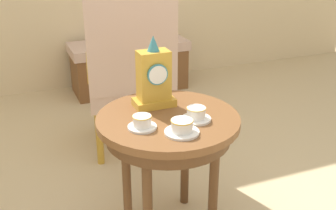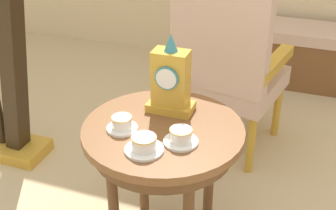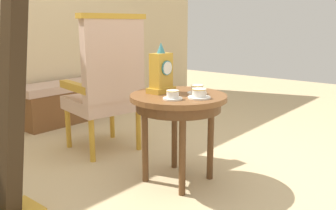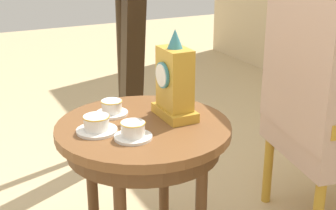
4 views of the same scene
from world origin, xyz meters
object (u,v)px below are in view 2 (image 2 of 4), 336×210
object	(u,v)px
teacup_left	(122,124)
armchair	(227,58)
teacup_center	(181,137)
harp	(3,38)
window_bench	(298,54)
side_table	(163,144)
mantel_clock	(172,82)
teacup_right	(144,144)

from	to	relation	value
teacup_left	armchair	world-z (taller)	armchair
teacup_center	armchair	world-z (taller)	armchair
harp	window_bench	xyz separation A→B (m)	(1.39, 1.55, -0.51)
side_table	harp	bearing A→B (deg)	160.52
mantel_clock	harp	bearing A→B (deg)	167.55
side_table	teacup_center	bearing A→B (deg)	-39.11
armchair	teacup_left	bearing A→B (deg)	-104.13
side_table	teacup_center	world-z (taller)	teacup_center
teacup_right	window_bench	distance (m)	2.16
window_bench	mantel_clock	bearing A→B (deg)	-102.92
armchair	window_bench	bearing A→B (deg)	73.86
teacup_left	armchair	bearing A→B (deg)	75.87
armchair	teacup_center	bearing A→B (deg)	-88.35
harp	window_bench	size ratio (longest dim) A/B	1.75
armchair	harp	xyz separation A→B (m)	(-1.07, -0.45, 0.14)
side_table	armchair	size ratio (longest dim) A/B	0.56
teacup_center	window_bench	distance (m)	2.05
mantel_clock	armchair	world-z (taller)	armchair
teacup_right	window_bench	world-z (taller)	teacup_right
teacup_center	harp	bearing A→B (deg)	158.43
teacup_left	teacup_center	world-z (taller)	teacup_center
teacup_left	window_bench	world-z (taller)	teacup_left
side_table	window_bench	world-z (taller)	side_table
mantel_clock	teacup_right	bearing A→B (deg)	-89.54
teacup_center	armchair	size ratio (longest dim) A/B	0.11
harp	side_table	bearing A→B (deg)	-19.48
teacup_left	mantel_clock	size ratio (longest dim) A/B	0.37
teacup_left	teacup_right	size ratio (longest dim) A/B	0.85
teacup_center	window_bench	world-z (taller)	teacup_center
side_table	harp	world-z (taller)	harp
teacup_left	window_bench	distance (m)	2.09
teacup_center	mantel_clock	size ratio (longest dim) A/B	0.39
side_table	mantel_clock	xyz separation A→B (m)	(-0.01, 0.14, 0.21)
side_table	mantel_clock	bearing A→B (deg)	94.89
teacup_left	teacup_right	bearing A→B (deg)	-38.04
armchair	side_table	bearing A→B (deg)	-95.30
teacup_right	harp	world-z (taller)	harp
window_bench	side_table	bearing A→B (deg)	-101.70
mantel_clock	armchair	size ratio (longest dim) A/B	0.29
side_table	teacup_right	bearing A→B (deg)	-92.99
teacup_right	window_bench	xyz separation A→B (m)	(0.40, 2.08, -0.41)
teacup_left	harp	size ratio (longest dim) A/B	0.07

